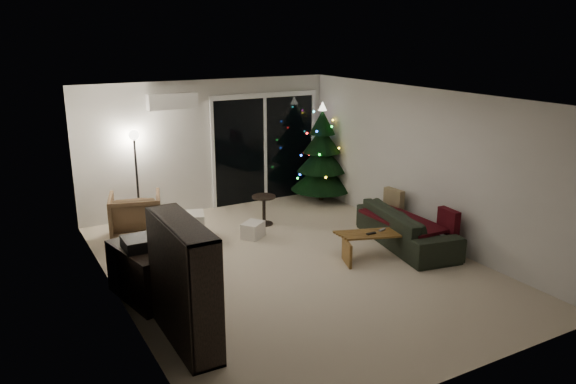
% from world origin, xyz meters
% --- Properties ---
extents(room, '(6.50, 7.51, 2.60)m').
position_xyz_m(room, '(0.46, 1.49, 1.02)').
color(room, beige).
rests_on(room, ground).
extents(bookshelf, '(0.37, 1.41, 1.41)m').
position_xyz_m(bookshelf, '(-2.25, -1.25, 0.71)').
color(bookshelf, '#2D211A').
rests_on(bookshelf, floor).
extents(media_cabinet, '(0.63, 1.18, 0.70)m').
position_xyz_m(media_cabinet, '(-2.25, 0.00, 0.35)').
color(media_cabinet, '#2D211A').
rests_on(media_cabinet, floor).
extents(stereo, '(0.36, 0.42, 0.15)m').
position_xyz_m(stereo, '(-2.25, 0.00, 0.78)').
color(stereo, black).
rests_on(stereo, media_cabinet).
extents(armchair, '(1.02, 1.04, 0.77)m').
position_xyz_m(armchair, '(-1.70, 2.31, 0.39)').
color(armchair, brown).
rests_on(armchair, floor).
extents(ottoman, '(0.59, 0.59, 0.42)m').
position_xyz_m(ottoman, '(-0.91, 1.87, 0.21)').
color(ottoman, silver).
rests_on(ottoman, floor).
extents(cardboard_box_a, '(0.46, 0.39, 0.29)m').
position_xyz_m(cardboard_box_a, '(-1.66, 0.31, 0.15)').
color(cardboard_box_a, silver).
rests_on(cardboard_box_a, floor).
extents(cardboard_box_b, '(0.47, 0.45, 0.27)m').
position_xyz_m(cardboard_box_b, '(0.01, 1.35, 0.13)').
color(cardboard_box_b, silver).
rests_on(cardboard_box_b, floor).
extents(side_table, '(0.52, 0.52, 0.53)m').
position_xyz_m(side_table, '(0.48, 1.86, 0.27)').
color(side_table, '#2D211A').
rests_on(side_table, floor).
extents(floor_lamp, '(0.26, 0.26, 1.64)m').
position_xyz_m(floor_lamp, '(-1.45, 3.06, 0.82)').
color(floor_lamp, black).
rests_on(floor_lamp, floor).
extents(sofa, '(1.16, 2.18, 0.60)m').
position_xyz_m(sofa, '(2.05, -0.17, 0.30)').
color(sofa, '#232B1F').
rests_on(sofa, floor).
extents(sofa_throw, '(0.65, 1.49, 0.05)m').
position_xyz_m(sofa_throw, '(1.95, -0.17, 0.44)').
color(sofa_throw, '#3C0611').
rests_on(sofa_throw, sofa).
extents(cushion_a, '(0.15, 0.41, 0.40)m').
position_xyz_m(cushion_a, '(2.30, 0.48, 0.55)').
color(cushion_a, '#9C8663').
rests_on(cushion_a, sofa).
extents(cushion_b, '(0.15, 0.40, 0.40)m').
position_xyz_m(cushion_b, '(2.30, -0.82, 0.55)').
color(cushion_b, '#3C0611').
rests_on(cushion_b, sofa).
extents(coffee_table, '(1.31, 0.82, 0.39)m').
position_xyz_m(coffee_table, '(1.34, -0.35, 0.20)').
color(coffee_table, brown).
rests_on(coffee_table, floor).
extents(remote_a, '(0.16, 0.05, 0.02)m').
position_xyz_m(remote_a, '(1.19, -0.35, 0.40)').
color(remote_a, black).
rests_on(remote_a, coffee_table).
extents(remote_b, '(0.15, 0.09, 0.02)m').
position_xyz_m(remote_b, '(1.44, -0.30, 0.40)').
color(remote_b, slate).
rests_on(remote_b, coffee_table).
extents(christmas_tree, '(1.64, 1.64, 2.02)m').
position_xyz_m(christmas_tree, '(2.20, 2.65, 1.01)').
color(christmas_tree, black).
rests_on(christmas_tree, floor).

